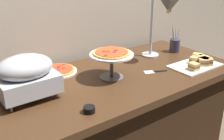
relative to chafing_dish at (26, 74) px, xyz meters
The scene contains 10 objects.
back_wall 0.76m from the chafing_dish, 40.03° to the left, with size 4.40×0.04×2.40m, color #B7A893.
buffet_table 0.75m from the chafing_dish, ahead, with size 1.90×0.84×0.76m.
chafing_dish is the anchor object (origin of this frame).
heat_lamp 1.10m from the chafing_dish, ahead, with size 0.15×0.31×0.49m.
pizza_plate_front 0.41m from the chafing_dish, 37.40° to the left, with size 0.26×0.26×0.03m.
pizza_plate_center 0.56m from the chafing_dish, ahead, with size 0.29×0.29×0.19m.
sandwich_platter 1.25m from the chafing_dish, 12.45° to the right, with size 0.38×0.23×0.06m.
sauce_cup_near 0.42m from the chafing_dish, 60.94° to the right, with size 0.06×0.06×0.03m.
utensil_holder 1.31m from the chafing_dish, ahead, with size 0.08×0.08×0.23m.
serving_spatula 0.88m from the chafing_dish, 10.79° to the right, with size 0.17×0.10×0.01m.
Camera 1 is at (-0.99, -1.38, 1.52)m, focal length 44.32 mm.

